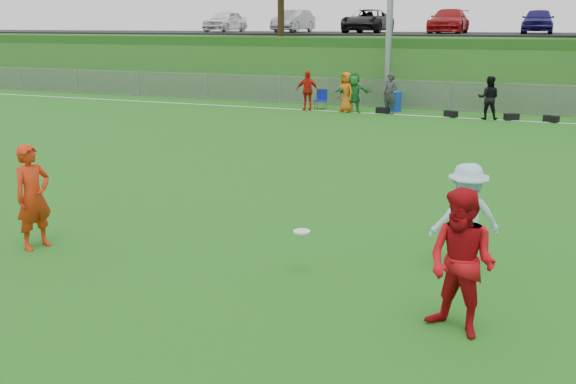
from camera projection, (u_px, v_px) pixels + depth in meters
The scene contains 14 objects.
ground at pixel (262, 270), 9.89m from camera, with size 120.00×120.00×0.00m, color #1B6615.
sideline_far at pixel (443, 117), 26.05m from camera, with size 60.00×0.10×0.01m, color white.
fence at pixel (451, 96), 27.68m from camera, with size 58.00×0.06×1.30m.
berm at pixel (479, 62), 37.34m from camera, with size 120.00×18.00×3.00m, color #1C5A19.
parking_lot at pixel (484, 34), 38.74m from camera, with size 120.00×12.00×0.10m, color black.
car_row at pixel (463, 21), 38.06m from camera, with size 32.04×5.18×1.44m.
spectator_row at pixel (376, 93), 26.85m from camera, with size 8.56×0.92×1.69m.
gear_bags at pixel (472, 115), 25.70m from camera, with size 7.20×0.56×0.26m.
player_red_left at pixel (33, 197), 10.68m from camera, with size 0.65×0.43×1.78m, color red.
player_red_center at pixel (462, 263), 7.67m from camera, with size 0.89×0.69×1.82m, color #AF0C13.
player_blue at pixel (466, 218), 9.68m from camera, with size 1.09×0.63×1.69m, color #A3CDE3.
frisbee at pixel (302, 231), 9.56m from camera, with size 0.25×0.25×0.02m.
recycling_bin at pixel (395, 102), 27.63m from camera, with size 0.56×0.56×0.84m, color #0F35AB.
camp_chair at pixel (321, 104), 28.32m from camera, with size 0.51×0.52×0.86m.
Camera 1 is at (3.81, -8.45, 3.69)m, focal length 40.00 mm.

